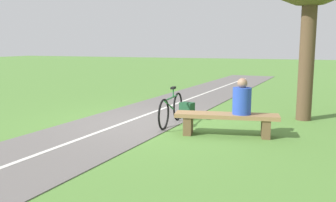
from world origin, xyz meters
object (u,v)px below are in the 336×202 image
bicycle (171,109)px  person_seated (242,99)px  bench (226,120)px  backpack (187,111)px

bicycle → person_seated: bearing=70.7°
bench → backpack: 1.86m
bicycle → backpack: bicycle is taller
bench → bicycle: bicycle is taller
bench → bicycle: 1.49m
bench → backpack: (1.28, -1.34, -0.12)m
person_seated → bicycle: size_ratio=0.41×
bench → person_seated: bearing=180.0°
backpack → person_seated: bearing=140.6°
bicycle → backpack: size_ratio=4.33×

